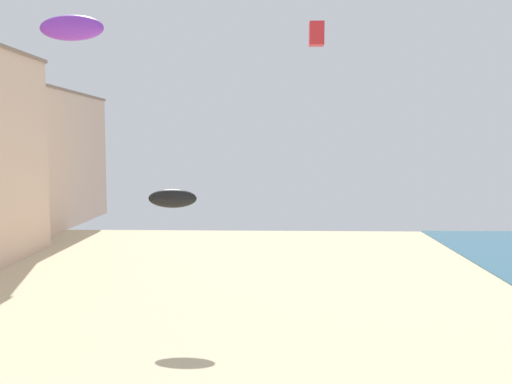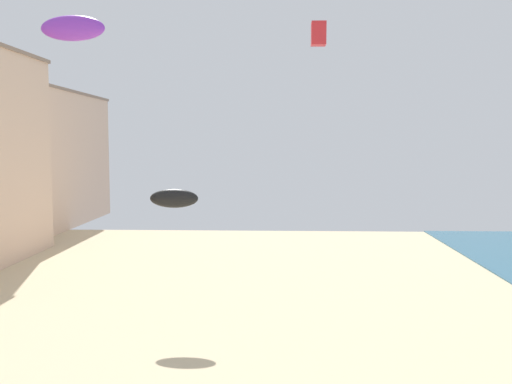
# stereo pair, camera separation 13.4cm
# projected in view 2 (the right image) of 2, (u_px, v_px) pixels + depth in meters

# --- Properties ---
(boardwalk_hotel_far) EXTENTS (10.70, 21.79, 15.27)m
(boardwalk_hotel_far) POSITION_uv_depth(u_px,v_px,m) (36.00, 158.00, 64.21)
(boardwalk_hotel_far) COLOR beige
(boardwalk_hotel_far) RESTS_ON ground
(kite_purple_parafoil) EXTENTS (2.57, 0.71, 1.00)m
(kite_purple_parafoil) POSITION_uv_depth(u_px,v_px,m) (73.00, 28.00, 22.02)
(kite_purple_parafoil) COLOR purple
(kite_black_parafoil) EXTENTS (2.60, 0.72, 1.01)m
(kite_black_parafoil) POSITION_uv_depth(u_px,v_px,m) (174.00, 198.00, 29.75)
(kite_black_parafoil) COLOR black
(kite_red_box) EXTENTS (0.93, 0.93, 1.46)m
(kite_red_box) POSITION_uv_depth(u_px,v_px,m) (319.00, 34.00, 35.40)
(kite_red_box) COLOR red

